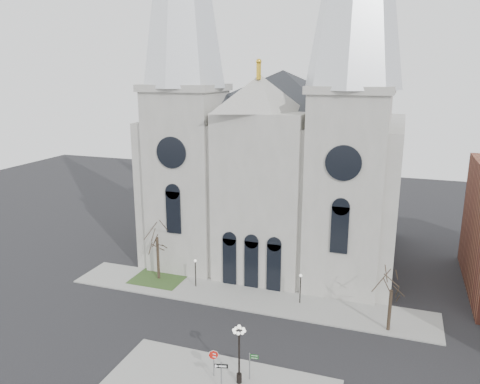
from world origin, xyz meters
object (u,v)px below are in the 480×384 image
(stop_sign, at_px, (214,357))
(globe_lamp, at_px, (239,347))
(one_way_sign, at_px, (221,372))
(street_name_sign, at_px, (251,364))

(stop_sign, height_order, globe_lamp, globe_lamp)
(globe_lamp, xyz_separation_m, one_way_sign, (-0.98, -1.31, -1.55))
(stop_sign, xyz_separation_m, one_way_sign, (1.21, -1.44, -0.06))
(stop_sign, distance_m, globe_lamp, 2.65)
(globe_lamp, bearing_deg, stop_sign, 176.57)
(street_name_sign, bearing_deg, stop_sign, 179.70)
(stop_sign, xyz_separation_m, globe_lamp, (2.18, -0.13, 1.50))
(globe_lamp, relative_size, one_way_sign, 2.09)
(globe_lamp, bearing_deg, one_way_sign, -126.74)
(one_way_sign, bearing_deg, street_name_sign, 35.14)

